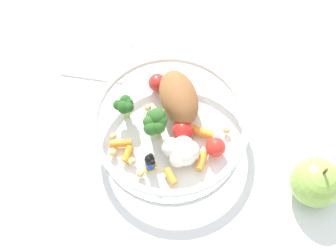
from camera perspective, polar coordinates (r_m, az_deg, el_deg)
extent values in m
plane|color=white|center=(0.64, 1.03, 0.13)|extent=(2.40, 2.40, 0.00)
cylinder|color=white|center=(0.63, 0.00, -0.95)|extent=(0.21, 0.21, 0.01)
torus|color=white|center=(0.59, 0.00, 0.80)|extent=(0.22, 0.22, 0.01)
ellipsoid|color=#935B33|center=(0.62, 1.42, 3.78)|extent=(0.10, 0.10, 0.05)
cylinder|color=#8EB766|center=(0.61, -1.71, -0.52)|extent=(0.02, 0.02, 0.02)
sphere|color=#2D6023|center=(0.59, -2.26, -0.26)|extent=(0.02, 0.02, 0.02)
sphere|color=#2D6023|center=(0.59, -1.29, -0.11)|extent=(0.02, 0.02, 0.02)
sphere|color=#2D6023|center=(0.59, -1.09, 0.68)|extent=(0.02, 0.02, 0.02)
sphere|color=#2D6023|center=(0.59, -1.45, 1.20)|extent=(0.03, 0.03, 0.03)
sphere|color=#2D6023|center=(0.60, -2.16, 1.32)|extent=(0.02, 0.02, 0.02)
sphere|color=#2D6023|center=(0.59, -2.47, 0.55)|extent=(0.02, 0.02, 0.02)
cylinder|color=#8EB766|center=(0.63, -5.50, 1.88)|extent=(0.01, 0.01, 0.02)
sphere|color=#23561E|center=(0.61, -5.87, 2.47)|extent=(0.02, 0.02, 0.02)
sphere|color=#23561E|center=(0.61, -5.22, 2.45)|extent=(0.01, 0.01, 0.01)
sphere|color=#23561E|center=(0.62, -5.19, 3.03)|extent=(0.01, 0.01, 0.01)
sphere|color=#23561E|center=(0.62, -5.62, 3.36)|extent=(0.02, 0.02, 0.02)
sphere|color=#23561E|center=(0.62, -6.53, 2.77)|extent=(0.02, 0.02, 0.02)
sphere|color=white|center=(0.59, 1.34, -4.34)|extent=(0.02, 0.02, 0.02)
sphere|color=white|center=(0.59, 2.21, -3.69)|extent=(0.03, 0.03, 0.03)
sphere|color=white|center=(0.60, 2.87, -3.27)|extent=(0.03, 0.03, 0.03)
sphere|color=white|center=(0.59, 2.04, -2.74)|extent=(0.03, 0.03, 0.03)
sphere|color=white|center=(0.59, 1.94, -3.02)|extent=(0.03, 0.03, 0.03)
sphere|color=white|center=(0.59, 0.41, -2.82)|extent=(0.03, 0.03, 0.03)
cube|color=yellow|center=(0.60, -2.19, -5.45)|extent=(0.02, 0.02, 0.00)
cylinder|color=#1933B2|center=(0.59, -2.23, -5.06)|extent=(0.02, 0.02, 0.02)
sphere|color=black|center=(0.58, -2.28, -4.50)|extent=(0.01, 0.01, 0.01)
sphere|color=black|center=(0.57, -2.04, -4.80)|extent=(0.01, 0.01, 0.01)
sphere|color=black|center=(0.58, -2.55, -3.83)|extent=(0.01, 0.01, 0.01)
cylinder|color=orange|center=(0.60, 4.44, -4.60)|extent=(0.03, 0.02, 0.01)
cylinder|color=orange|center=(0.61, -5.35, -3.70)|extent=(0.02, 0.01, 0.01)
cylinder|color=orange|center=(0.59, 0.32, -6.62)|extent=(0.02, 0.03, 0.01)
cylinder|color=orange|center=(0.62, 4.65, -0.45)|extent=(0.02, 0.04, 0.01)
cylinder|color=orange|center=(0.62, -6.25, -2.33)|extent=(0.02, 0.03, 0.01)
sphere|color=red|center=(0.61, 1.96, -0.56)|extent=(0.03, 0.03, 0.03)
sphere|color=red|center=(0.60, 6.28, -2.77)|extent=(0.03, 0.03, 0.03)
sphere|color=red|center=(0.65, -1.40, 5.71)|extent=(0.03, 0.03, 0.03)
sphere|color=#D1B775|center=(0.64, -2.59, 2.57)|extent=(0.01, 0.01, 0.01)
sphere|color=tan|center=(0.62, -7.20, -1.35)|extent=(0.01, 0.01, 0.01)
sphere|color=#D1B775|center=(0.60, -4.77, -4.65)|extent=(0.01, 0.01, 0.01)
sphere|color=#D1B775|center=(0.63, 7.69, -0.54)|extent=(0.01, 0.01, 0.01)
sphere|color=#D1B775|center=(0.61, -7.29, -3.47)|extent=(0.01, 0.01, 0.01)
sphere|color=#D1B775|center=(0.59, -3.69, -6.26)|extent=(0.01, 0.01, 0.01)
sphere|color=#8CB74C|center=(0.60, 18.86, -7.02)|extent=(0.07, 0.07, 0.07)
cylinder|color=brown|center=(0.57, 20.01, -5.63)|extent=(0.00, 0.00, 0.01)
cube|color=silver|center=(0.73, -8.86, 10.62)|extent=(0.16, 0.14, 0.01)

